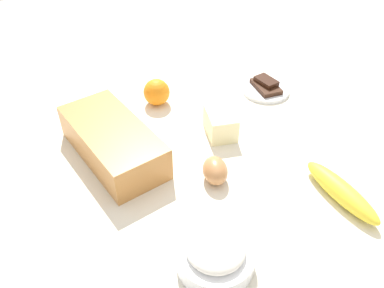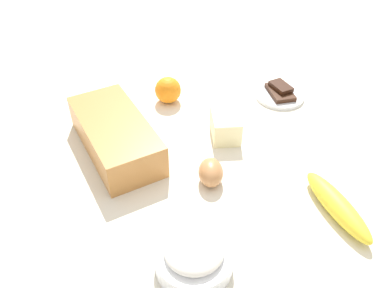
{
  "view_description": "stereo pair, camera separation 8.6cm",
  "coord_description": "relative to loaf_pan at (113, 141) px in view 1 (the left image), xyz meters",
  "views": [
    {
      "loc": [
        -0.61,
        0.26,
        0.59
      ],
      "look_at": [
        0.0,
        0.0,
        0.04
      ],
      "focal_mm": 37.01,
      "sensor_mm": 36.0,
      "label": 1
    },
    {
      "loc": [
        -0.64,
        0.18,
        0.59
      ],
      "look_at": [
        0.0,
        0.0,
        0.04
      ],
      "focal_mm": 37.01,
      "sensor_mm": 36.0,
      "label": 2
    }
  ],
  "objects": [
    {
      "name": "ground_plane",
      "position": [
        -0.08,
        -0.16,
        -0.05
      ],
      "size": [
        2.4,
        2.4,
        0.02
      ],
      "primitive_type": "cube",
      "color": "silver"
    },
    {
      "name": "loaf_pan",
      "position": [
        0.0,
        0.0,
        0.0
      ],
      "size": [
        0.3,
        0.19,
        0.08
      ],
      "rotation": [
        0.0,
        0.0,
        0.23
      ],
      "color": "#B77A3D",
      "rests_on": "ground_plane"
    },
    {
      "name": "flour_bowl",
      "position": [
        -0.34,
        -0.09,
        -0.01
      ],
      "size": [
        0.13,
        0.13,
        0.06
      ],
      "color": "white",
      "rests_on": "ground_plane"
    },
    {
      "name": "banana",
      "position": [
        -0.3,
        -0.38,
        -0.02
      ],
      "size": [
        0.19,
        0.06,
        0.04
      ],
      "primitive_type": "ellipsoid",
      "rotation": [
        0.0,
        0.0,
        3.24
      ],
      "color": "yellow",
      "rests_on": "ground_plane"
    },
    {
      "name": "orange_fruit",
      "position": [
        0.16,
        -0.16,
        -0.01
      ],
      "size": [
        0.07,
        0.07,
        0.07
      ],
      "primitive_type": "sphere",
      "color": "orange",
      "rests_on": "ground_plane"
    },
    {
      "name": "butter_block",
      "position": [
        -0.02,
        -0.25,
        -0.01
      ],
      "size": [
        0.1,
        0.08,
        0.06
      ],
      "primitive_type": "cube",
      "rotation": [
        0.0,
        0.0,
        -0.19
      ],
      "color": "#F4EDB2",
      "rests_on": "ground_plane"
    },
    {
      "name": "egg_near_butter",
      "position": [
        -0.16,
        -0.17,
        -0.02
      ],
      "size": [
        0.08,
        0.07,
        0.05
      ],
      "primitive_type": "ellipsoid",
      "rotation": [
        0.0,
        1.57,
        6.06
      ],
      "color": "#B87C4B",
      "rests_on": "ground_plane"
    },
    {
      "name": "chocolate_plate",
      "position": [
        0.1,
        -0.45,
        -0.03
      ],
      "size": [
        0.13,
        0.13,
        0.03
      ],
      "color": "white",
      "rests_on": "ground_plane"
    }
  ]
}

